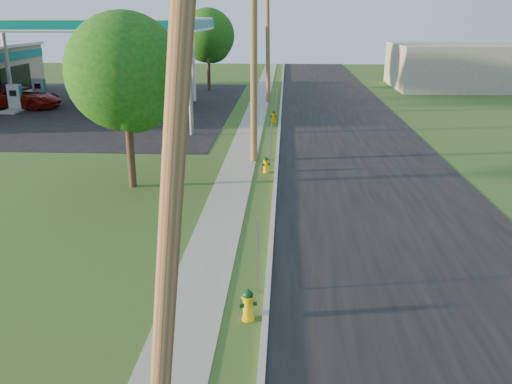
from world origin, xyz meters
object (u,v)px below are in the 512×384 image
Objects in this scene: utility_pole_near at (173,159)px; tree_verge at (127,77)px; hydrant_near at (248,305)px; utility_pole_far at (268,39)px; fuel_pump_nw at (16,101)px; fuel_pump_ne at (139,102)px; hydrant_mid at (266,165)px; fuel_pump_sw at (40,93)px; price_pylon at (188,37)px; car_red at (22,98)px; utility_pole_mid at (254,54)px; hydrant_far at (274,116)px; fuel_pump_se at (153,94)px; tree_lot at (209,38)px; car_silver at (145,99)px.

utility_pole_near is 14.37m from tree_verge.
utility_pole_near is 5.95m from hydrant_near.
utility_pole_far is 19.03m from fuel_pump_nw.
hydrant_mid is (9.55, -14.98, -0.37)m from fuel_pump_ne.
price_pylon reaches higher than fuel_pump_sw.
fuel_pump_nw is 1.10m from car_red.
utility_pole_mid is 3.06× the size of fuel_pump_ne.
fuel_pump_nw is (-17.90, 31.00, -4.08)m from utility_pole_near.
utility_pole_far is 32.39m from hydrant_near.
utility_pole_mid is 5.05m from hydrant_mid.
hydrant_mid is 0.95× the size of hydrant_far.
fuel_pump_ne is 4.15× the size of hydrant_far.
tree_verge is at bearing -93.75° from price_pylon.
hydrant_mid is (0.65, 16.02, -4.45)m from utility_pole_near.
fuel_pump_sw is 2.91m from car_red.
car_red is (-18.62, 28.17, 0.40)m from hydrant_near.
fuel_pump_se is 13.40m from price_pylon.
car_red is at bearing 119.17° from utility_pole_near.
fuel_pump_ne is 9.85m from fuel_pump_sw.
hydrant_near is at bearing 79.86° from utility_pole_near.
tree_lot is at bearing 102.90° from hydrant_mid.
car_silver reaches higher than hydrant_far.
utility_pole_far is 1.32× the size of tree_lot.
utility_pole_mid is 13.42× the size of hydrant_mid.
utility_pole_near is 12.98× the size of hydrant_mid.
tree_lot is (-1.57, 19.22, -0.79)m from price_pylon.
fuel_pump_nw is at bearing 144.01° from utility_pole_mid.
tree_verge reaches higher than fuel_pump_ne.
fuel_pump_nw is at bearing 141.07° from hydrant_mid.
hydrant_far is at bearing -85.22° from utility_pole_far.
utility_pole_far is (-0.00, 36.00, 0.00)m from utility_pole_near.
fuel_pump_ne is 4.00m from fuel_pump_se.
tree_lot is 11.84m from car_silver.
fuel_pump_ne is at bearing 109.52° from hydrant_near.
car_red is (-17.92, -3.91, -4.02)m from utility_pole_far.
tree_lot is at bearing -41.40° from car_red.
utility_pole_near is 1.32× the size of tree_lot.
fuel_pump_se is 4.08× the size of hydrant_near.
fuel_pump_sw reaches higher than car_red.
tree_lot is at bearing 91.82° from tree_verge.
utility_pole_far reaches higher than car_red.
tree_verge is (-4.55, -4.38, -0.57)m from utility_pole_mid.
hydrant_mid is (18.55, -14.98, -0.37)m from fuel_pump_nw.
utility_pole_far is 2.97× the size of fuel_pump_se.
utility_pole_mid reaches higher than car_red.
fuel_pump_nw is 0.44× the size of tree_lot.
utility_pole_mid is at bearing -90.00° from utility_pole_far.
tree_lot is at bearing 129.16° from utility_pole_far.
car_silver is at bearing 102.97° from tree_verge.
fuel_pump_nw reaches higher than car_silver.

